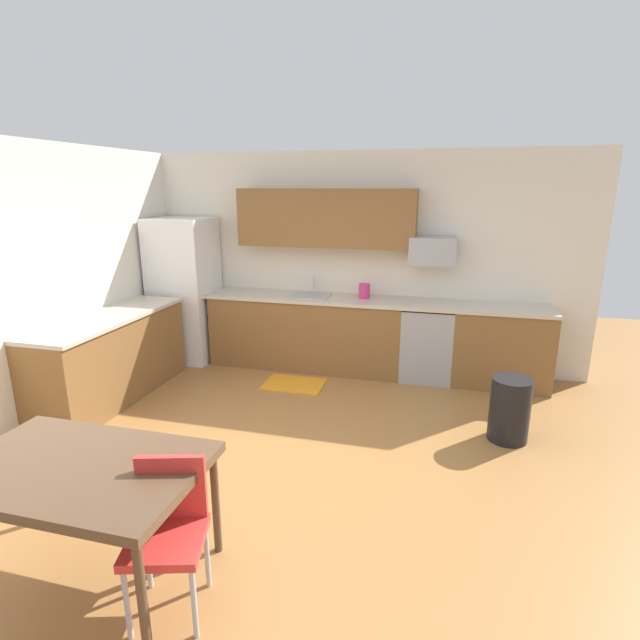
% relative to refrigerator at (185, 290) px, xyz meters
% --- Properties ---
extents(ground_plane, '(12.00, 12.00, 0.00)m').
position_rel_refrigerator_xyz_m(ground_plane, '(2.18, -2.22, -0.94)').
color(ground_plane, '#9E6B38').
extents(wall_back, '(5.80, 0.10, 2.70)m').
position_rel_refrigerator_xyz_m(wall_back, '(2.18, 0.43, 0.41)').
color(wall_back, silver).
rests_on(wall_back, ground).
extents(wall_left, '(0.10, 5.80, 2.70)m').
position_rel_refrigerator_xyz_m(wall_left, '(-0.47, -2.22, 0.41)').
color(wall_left, silver).
rests_on(wall_left, ground).
extents(cabinet_run_back, '(2.46, 0.60, 0.90)m').
position_rel_refrigerator_xyz_m(cabinet_run_back, '(1.66, 0.08, -0.49)').
color(cabinet_run_back, brown).
rests_on(cabinet_run_back, ground).
extents(cabinet_run_back_right, '(1.09, 0.60, 0.90)m').
position_rel_refrigerator_xyz_m(cabinet_run_back_right, '(4.03, 0.08, -0.49)').
color(cabinet_run_back_right, brown).
rests_on(cabinet_run_back_right, ground).
extents(cabinet_run_left, '(0.60, 2.00, 0.90)m').
position_rel_refrigerator_xyz_m(cabinet_run_left, '(-0.12, -1.42, -0.49)').
color(cabinet_run_left, brown).
rests_on(cabinet_run_left, ground).
extents(countertop_back, '(4.80, 0.64, 0.04)m').
position_rel_refrigerator_xyz_m(countertop_back, '(2.18, 0.08, -0.02)').
color(countertop_back, beige).
rests_on(countertop_back, cabinet_run_back).
extents(countertop_left, '(0.64, 2.00, 0.04)m').
position_rel_refrigerator_xyz_m(countertop_left, '(-0.12, -1.42, -0.02)').
color(countertop_left, beige).
rests_on(countertop_left, cabinet_run_left).
extents(upper_cabinets_back, '(2.20, 0.34, 0.70)m').
position_rel_refrigerator_xyz_m(upper_cabinets_back, '(1.88, 0.21, 0.96)').
color(upper_cabinets_back, brown).
extents(refrigerator, '(0.76, 0.70, 1.88)m').
position_rel_refrigerator_xyz_m(refrigerator, '(0.00, 0.00, 0.00)').
color(refrigerator, white).
rests_on(refrigerator, ground).
extents(oven_range, '(0.60, 0.60, 0.91)m').
position_rel_refrigerator_xyz_m(oven_range, '(3.19, 0.08, -0.49)').
color(oven_range, '#999BA0').
rests_on(oven_range, ground).
extents(microwave, '(0.54, 0.36, 0.32)m').
position_rel_refrigerator_xyz_m(microwave, '(3.19, 0.18, 0.60)').
color(microwave, '#9EA0A5').
extents(sink_basin, '(0.48, 0.40, 0.14)m').
position_rel_refrigerator_xyz_m(sink_basin, '(1.71, 0.08, -0.06)').
color(sink_basin, '#A5A8AD').
rests_on(sink_basin, countertop_back).
extents(sink_faucet, '(0.02, 0.02, 0.24)m').
position_rel_refrigerator_xyz_m(sink_faucet, '(1.71, 0.26, 0.10)').
color(sink_faucet, '#B2B5BA').
rests_on(sink_faucet, countertop_back).
extents(dining_table, '(1.40, 0.90, 0.76)m').
position_rel_refrigerator_xyz_m(dining_table, '(1.41, -3.71, -0.25)').
color(dining_table, brown).
rests_on(dining_table, ground).
extents(chair_near_table, '(0.50, 0.50, 0.85)m').
position_rel_refrigerator_xyz_m(chair_near_table, '(1.99, -3.74, -0.44)').
color(chair_near_table, red).
rests_on(chair_near_table, ground).
extents(trash_bin, '(0.36, 0.36, 0.60)m').
position_rel_refrigerator_xyz_m(trash_bin, '(4.00, -1.31, -0.64)').
color(trash_bin, black).
rests_on(trash_bin, ground).
extents(floor_mat, '(0.70, 0.50, 0.01)m').
position_rel_refrigerator_xyz_m(floor_mat, '(1.69, -0.57, -0.94)').
color(floor_mat, orange).
rests_on(floor_mat, ground).
extents(kettle, '(0.14, 0.14, 0.20)m').
position_rel_refrigerator_xyz_m(kettle, '(2.39, 0.13, 0.08)').
color(kettle, '#CC3372').
rests_on(kettle, countertop_back).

